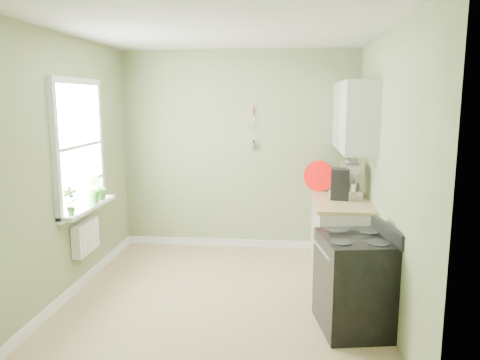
# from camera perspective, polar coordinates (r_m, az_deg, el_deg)

# --- Properties ---
(floor) EXTENTS (3.20, 3.60, 0.02)m
(floor) POSITION_cam_1_polar(r_m,az_deg,el_deg) (5.01, -2.30, -14.46)
(floor) COLOR #A2885A
(floor) RESTS_ON ground
(ceiling) EXTENTS (3.20, 3.60, 0.02)m
(ceiling) POSITION_cam_1_polar(r_m,az_deg,el_deg) (4.61, -2.55, 18.07)
(ceiling) COLOR white
(ceiling) RESTS_ON wall_back
(wall_back) EXTENTS (3.20, 0.02, 2.70)m
(wall_back) POSITION_cam_1_polar(r_m,az_deg,el_deg) (6.40, -0.12, 3.57)
(wall_back) COLOR gray
(wall_back) RESTS_ON floor
(wall_left) EXTENTS (0.02, 3.60, 2.70)m
(wall_left) POSITION_cam_1_polar(r_m,az_deg,el_deg) (5.10, -20.64, 1.32)
(wall_left) COLOR gray
(wall_left) RESTS_ON floor
(wall_right) EXTENTS (0.02, 3.60, 2.70)m
(wall_right) POSITION_cam_1_polar(r_m,az_deg,el_deg) (4.67, 17.55, 0.76)
(wall_right) COLOR gray
(wall_right) RESTS_ON floor
(base_cabinets) EXTENTS (0.60, 1.60, 0.87)m
(base_cabinets) POSITION_cam_1_polar(r_m,az_deg,el_deg) (5.78, 12.05, -6.59)
(base_cabinets) COLOR silver
(base_cabinets) RESTS_ON floor
(countertop) EXTENTS (0.64, 1.60, 0.04)m
(countertop) POSITION_cam_1_polar(r_m,az_deg,el_deg) (5.67, 12.11, -2.17)
(countertop) COLOR tan
(countertop) RESTS_ON base_cabinets
(upper_cabinets) EXTENTS (0.35, 1.40, 0.80)m
(upper_cabinets) POSITION_cam_1_polar(r_m,az_deg,el_deg) (5.67, 13.72, 7.55)
(upper_cabinets) COLOR silver
(upper_cabinets) RESTS_ON wall_right
(window) EXTENTS (0.06, 1.14, 1.44)m
(window) POSITION_cam_1_polar(r_m,az_deg,el_deg) (5.33, -19.09, 3.93)
(window) COLOR white
(window) RESTS_ON wall_left
(window_sill) EXTENTS (0.18, 1.14, 0.04)m
(window_sill) POSITION_cam_1_polar(r_m,az_deg,el_deg) (5.41, -17.99, -3.14)
(window_sill) COLOR white
(window_sill) RESTS_ON wall_left
(radiator) EXTENTS (0.12, 0.50, 0.35)m
(radiator) POSITION_cam_1_polar(r_m,az_deg,el_deg) (5.45, -18.31, -6.62)
(radiator) COLOR white
(radiator) RESTS_ON wall_left
(wall_utensils) EXTENTS (0.02, 0.14, 0.58)m
(wall_utensils) POSITION_cam_1_polar(r_m,az_deg,el_deg) (6.33, 1.66, 5.45)
(wall_utensils) COLOR tan
(wall_utensils) RESTS_ON wall_back
(stove) EXTENTS (0.72, 0.79, 0.97)m
(stove) POSITION_cam_1_polar(r_m,az_deg,el_deg) (4.40, 13.83, -12.02)
(stove) COLOR black
(stove) RESTS_ON floor
(stand_mixer) EXTENTS (0.26, 0.39, 0.44)m
(stand_mixer) POSITION_cam_1_polar(r_m,az_deg,el_deg) (5.66, 13.26, -0.11)
(stand_mixer) COLOR #B2B2B7
(stand_mixer) RESTS_ON countertop
(kettle) EXTENTS (0.21, 0.12, 0.21)m
(kettle) POSITION_cam_1_polar(r_m,az_deg,el_deg) (6.31, 9.30, 0.29)
(kettle) COLOR silver
(kettle) RESTS_ON countertop
(coffee_maker) EXTENTS (0.23, 0.25, 0.35)m
(coffee_maker) POSITION_cam_1_polar(r_m,az_deg,el_deg) (5.49, 12.10, -0.57)
(coffee_maker) COLOR black
(coffee_maker) RESTS_ON countertop
(red_tray) EXTENTS (0.38, 0.22, 0.39)m
(red_tray) POSITION_cam_1_polar(r_m,az_deg,el_deg) (5.90, 9.56, 0.47)
(red_tray) COLOR red
(red_tray) RESTS_ON countertop
(jar) EXTENTS (0.07, 0.07, 0.08)m
(jar) POSITION_cam_1_polar(r_m,az_deg,el_deg) (5.70, 11.13, -1.44)
(jar) COLOR #C6B19B
(jar) RESTS_ON countertop
(plant_a) EXTENTS (0.19, 0.16, 0.30)m
(plant_a) POSITION_cam_1_polar(r_m,az_deg,el_deg) (4.97, -20.06, -2.39)
(plant_a) COLOR #3D8128
(plant_a) RESTS_ON window_sill
(plant_b) EXTENTS (0.22, 0.23, 0.33)m
(plant_b) POSITION_cam_1_polar(r_m,az_deg,el_deg) (5.48, -17.48, -0.98)
(plant_b) COLOR #3D8128
(plant_b) RESTS_ON window_sill
(plant_c) EXTENTS (0.24, 0.24, 0.31)m
(plant_c) POSITION_cam_1_polar(r_m,az_deg,el_deg) (5.63, -16.80, -0.75)
(plant_c) COLOR #3D8128
(plant_c) RESTS_ON window_sill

